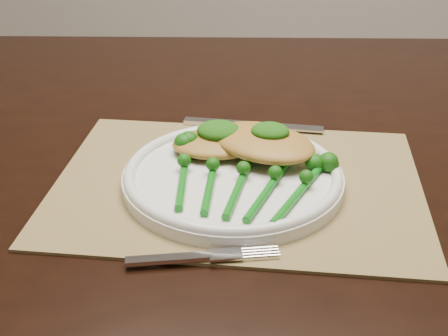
% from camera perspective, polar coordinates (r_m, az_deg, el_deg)
% --- Properties ---
extents(dining_table, '(1.73, 1.15, 0.75)m').
position_cam_1_polar(dining_table, '(1.10, 1.86, -14.45)').
color(dining_table, black).
rests_on(dining_table, ground).
extents(placemat, '(0.46, 0.35, 0.00)m').
position_cam_1_polar(placemat, '(0.76, 1.27, -1.48)').
color(placemat, olive).
rests_on(placemat, dining_table).
extents(dinner_plate, '(0.26, 0.26, 0.02)m').
position_cam_1_polar(dinner_plate, '(0.75, 0.82, -0.73)').
color(dinner_plate, silver).
rests_on(dinner_plate, placemat).
extents(knife, '(0.20, 0.02, 0.01)m').
position_cam_1_polar(knife, '(0.90, 1.41, 4.03)').
color(knife, silver).
rests_on(knife, placemat).
extents(fork, '(0.15, 0.06, 0.00)m').
position_cam_1_polar(fork, '(0.63, -1.00, -8.01)').
color(fork, silver).
rests_on(fork, placemat).
extents(chicken_fillet_left, '(0.13, 0.11, 0.02)m').
position_cam_1_polar(chicken_fillet_left, '(0.79, -0.55, 2.27)').
color(chicken_fillet_left, '#B07E33').
rests_on(chicken_fillet_left, dinner_plate).
extents(chicken_fillet_right, '(0.16, 0.14, 0.03)m').
position_cam_1_polar(chicken_fillet_right, '(0.78, 3.57, 2.37)').
color(chicken_fillet_right, '#B07E33').
rests_on(chicken_fillet_right, dinner_plate).
extents(pesto_dollop_left, '(0.06, 0.05, 0.02)m').
position_cam_1_polar(pesto_dollop_left, '(0.79, -0.45, 3.43)').
color(pesto_dollop_left, '#104009').
rests_on(pesto_dollop_left, chicken_fillet_left).
extents(pesto_dollop_right, '(0.05, 0.04, 0.02)m').
position_cam_1_polar(pesto_dollop_right, '(0.77, 4.25, 3.39)').
color(pesto_dollop_right, '#104009').
rests_on(pesto_dollop_right, chicken_fillet_right).
extents(broccolini_bundle, '(0.18, 0.19, 0.04)m').
position_cam_1_polar(broccolini_bundle, '(0.71, 1.44, -1.49)').
color(broccolini_bundle, '#0C5F11').
rests_on(broccolini_bundle, dinner_plate).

